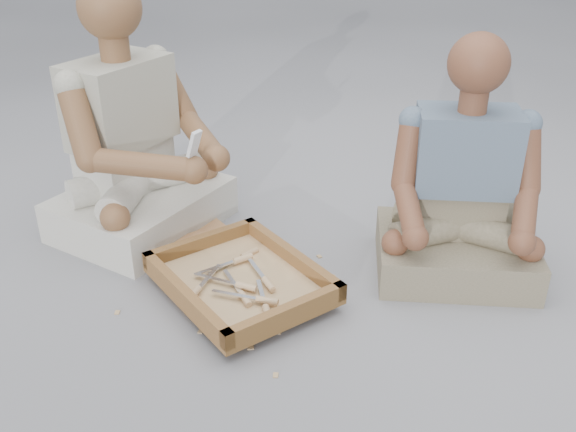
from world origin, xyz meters
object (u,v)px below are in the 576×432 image
Objects in this scene: tool_tray at (241,280)px; companion at (461,199)px; craftsman at (134,151)px; carved_panel at (209,263)px.

tool_tray is 0.79m from companion.
carved_panel is at bearing 76.01° from craftsman.
tool_tray is at bearing -20.98° from carved_panel.
craftsman is (-0.62, 0.17, 0.27)m from tool_tray.
carved_panel is 0.55× the size of craftsman.
tool_tray is 0.82× the size of companion.
tool_tray reaches higher than carved_panel.
carved_panel is 0.78× the size of tool_tray.
tool_tray is at bearing 17.99° from companion.
tool_tray is 0.71× the size of craftsman.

